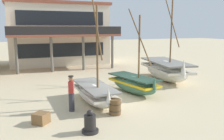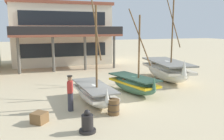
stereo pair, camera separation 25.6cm
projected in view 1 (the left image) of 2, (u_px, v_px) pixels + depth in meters
ground_plane at (119, 98)px, 13.03m from camera, size 120.00×120.00×0.00m
fishing_boat_near_left at (95, 93)px, 12.02m from camera, size 1.52×3.92×5.27m
fishing_boat_centre_large at (166, 69)px, 17.39m from camera, size 2.84×5.48×6.05m
fishing_boat_far_right at (134, 84)px, 13.92m from camera, size 2.07×3.78×4.93m
fisherman_by_hull at (71, 94)px, 10.81m from camera, size 0.32×0.41×1.68m
capstan_winch at (90, 124)px, 8.67m from camera, size 0.63×0.63×0.87m
wooden_barrel at (115, 107)px, 10.47m from camera, size 0.56×0.56×0.70m
cargo_crate at (41, 118)px, 9.49m from camera, size 0.76×0.76×0.45m
harbor_building_main at (59, 34)px, 25.09m from camera, size 10.32×8.12×6.41m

